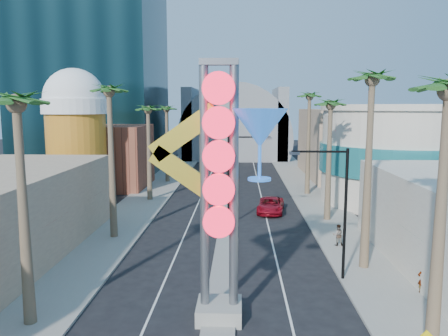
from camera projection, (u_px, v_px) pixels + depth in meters
sidewalk_west at (154, 191)px, 53.55m from camera, size 5.00×100.00×0.15m
sidewalk_east at (310, 192)px, 52.87m from camera, size 5.00×100.00×0.15m
median at (232, 187)px, 56.18m from camera, size 1.60×84.00×0.15m
hotel_tower at (92, 11)px, 67.35m from camera, size 20.00×20.00×50.00m
brick_filler_west at (108, 157)px, 56.20m from camera, size 10.00×10.00×8.00m
filler_east at (341, 143)px, 64.81m from camera, size 10.00×20.00×10.00m
beer_mug at (76, 130)px, 47.79m from camera, size 7.00×7.00×14.50m
turquoise_building at (398, 155)px, 46.89m from camera, size 16.60×16.60×10.60m
canopy at (235, 137)px, 89.23m from camera, size 22.00×16.00×22.00m
neon_sign at (236, 173)px, 20.47m from camera, size 6.53×2.60×12.55m
streetlight_0 at (235, 171)px, 37.67m from camera, size 3.79×0.25×8.00m
streetlight_1 at (229, 146)px, 61.46m from camera, size 3.79×0.25×8.00m
streetlight_2 at (338, 202)px, 25.58m from camera, size 3.45×0.25×8.00m
palm_0 at (17, 117)px, 19.50m from camera, size 2.40×2.40×11.70m
palm_1 at (109, 101)px, 33.23m from camera, size 2.40×2.40×12.70m
palm_2 at (148, 115)px, 47.27m from camera, size 2.40×2.40×11.20m
palm_3 at (166, 113)px, 59.15m from camera, size 2.40×2.40×11.20m
palm_4 at (448, 107)px, 16.81m from camera, size 2.40×2.40×12.20m
palm_5 at (372, 92)px, 26.58m from camera, size 2.40×2.40×13.20m
palm_6 at (331, 112)px, 38.65m from camera, size 2.40×2.40×11.70m
palm_7 at (309, 103)px, 50.40m from camera, size 2.40×2.40×12.70m
red_pickup at (271, 205)px, 43.02m from camera, size 3.12×5.55×1.46m
pedestrian_a at (423, 279)px, 24.08m from camera, size 0.63×0.50×1.54m
pedestrian_b at (338, 235)px, 32.34m from camera, size 0.80×0.63×1.60m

